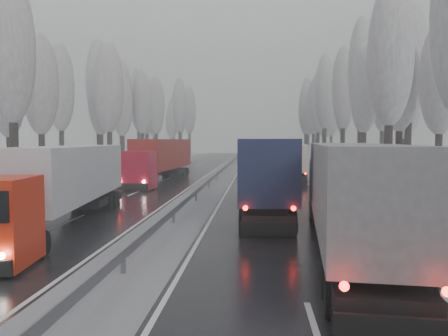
# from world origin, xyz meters

# --- Properties ---
(ground) EXTENTS (260.00, 260.00, 0.00)m
(ground) POSITION_xyz_m (0.00, 0.00, 0.00)
(ground) COLOR silver
(ground) RESTS_ON ground
(carriageway_right) EXTENTS (7.50, 200.00, 0.03)m
(carriageway_right) POSITION_xyz_m (5.25, 30.00, 0.01)
(carriageway_right) COLOR black
(carriageway_right) RESTS_ON ground
(carriageway_left) EXTENTS (7.50, 200.00, 0.03)m
(carriageway_left) POSITION_xyz_m (-5.25, 30.00, 0.01)
(carriageway_left) COLOR black
(carriageway_left) RESTS_ON ground
(median_slush) EXTENTS (3.00, 200.00, 0.04)m
(median_slush) POSITION_xyz_m (0.00, 30.00, 0.02)
(median_slush) COLOR gray
(median_slush) RESTS_ON ground
(shoulder_right) EXTENTS (2.40, 200.00, 0.04)m
(shoulder_right) POSITION_xyz_m (10.20, 30.00, 0.02)
(shoulder_right) COLOR gray
(shoulder_right) RESTS_ON ground
(shoulder_left) EXTENTS (2.40, 200.00, 0.04)m
(shoulder_left) POSITION_xyz_m (-10.20, 30.00, 0.02)
(shoulder_left) COLOR gray
(shoulder_left) RESTS_ON ground
(median_guardrail) EXTENTS (0.12, 200.00, 0.76)m
(median_guardrail) POSITION_xyz_m (0.00, 29.99, 0.60)
(median_guardrail) COLOR slate
(median_guardrail) RESTS_ON ground
(tree_18) EXTENTS (3.60, 3.60, 16.58)m
(tree_18) POSITION_xyz_m (14.51, 27.03, 10.70)
(tree_18) COLOR black
(tree_18) RESTS_ON ground
(tree_19) EXTENTS (3.60, 3.60, 14.57)m
(tree_19) POSITION_xyz_m (20.02, 31.03, 9.42)
(tree_19) COLOR black
(tree_19) RESTS_ON ground
(tree_20) EXTENTS (3.60, 3.60, 15.71)m
(tree_20) POSITION_xyz_m (17.90, 35.17, 10.14)
(tree_20) COLOR black
(tree_20) RESTS_ON ground
(tree_21) EXTENTS (3.60, 3.60, 18.62)m
(tree_21) POSITION_xyz_m (20.12, 39.17, 12.00)
(tree_21) COLOR black
(tree_21) RESTS_ON ground
(tree_22) EXTENTS (3.60, 3.60, 15.86)m
(tree_22) POSITION_xyz_m (17.02, 45.60, 10.24)
(tree_22) COLOR black
(tree_22) RESTS_ON ground
(tree_23) EXTENTS (3.60, 3.60, 13.55)m
(tree_23) POSITION_xyz_m (23.31, 49.60, 8.77)
(tree_23) COLOR black
(tree_23) RESTS_ON ground
(tree_24) EXTENTS (3.60, 3.60, 20.49)m
(tree_24) POSITION_xyz_m (17.90, 51.02, 13.19)
(tree_24) COLOR black
(tree_24) RESTS_ON ground
(tree_25) EXTENTS (3.60, 3.60, 19.44)m
(tree_25) POSITION_xyz_m (24.81, 55.02, 12.52)
(tree_25) COLOR black
(tree_25) RESTS_ON ground
(tree_26) EXTENTS (3.60, 3.60, 18.78)m
(tree_26) POSITION_xyz_m (17.56, 61.27, 12.10)
(tree_26) COLOR black
(tree_26) RESTS_ON ground
(tree_27) EXTENTS (3.60, 3.60, 17.62)m
(tree_27) POSITION_xyz_m (24.72, 65.27, 11.36)
(tree_27) COLOR black
(tree_27) RESTS_ON ground
(tree_28) EXTENTS (3.60, 3.60, 19.62)m
(tree_28) POSITION_xyz_m (16.34, 71.95, 12.64)
(tree_28) COLOR black
(tree_28) RESTS_ON ground
(tree_29) EXTENTS (3.60, 3.60, 18.11)m
(tree_29) POSITION_xyz_m (23.71, 75.95, 11.67)
(tree_29) COLOR black
(tree_29) RESTS_ON ground
(tree_30) EXTENTS (3.60, 3.60, 17.86)m
(tree_30) POSITION_xyz_m (16.56, 81.70, 11.52)
(tree_30) COLOR black
(tree_30) RESTS_ON ground
(tree_31) EXTENTS (3.60, 3.60, 18.58)m
(tree_31) POSITION_xyz_m (22.48, 85.70, 11.97)
(tree_31) COLOR black
(tree_31) RESTS_ON ground
(tree_32) EXTENTS (3.60, 3.60, 17.33)m
(tree_32) POSITION_xyz_m (16.63, 89.21, 11.18)
(tree_32) COLOR black
(tree_32) RESTS_ON ground
(tree_33) EXTENTS (3.60, 3.60, 14.33)m
(tree_33) POSITION_xyz_m (19.77, 93.21, 9.26)
(tree_33) COLOR black
(tree_33) RESTS_ON ground
(tree_34) EXTENTS (3.60, 3.60, 17.63)m
(tree_34) POSITION_xyz_m (15.73, 96.32, 11.37)
(tree_34) COLOR black
(tree_34) RESTS_ON ground
(tree_35) EXTENTS (3.60, 3.60, 18.25)m
(tree_35) POSITION_xyz_m (24.94, 100.32, 11.77)
(tree_35) COLOR black
(tree_35) RESTS_ON ground
(tree_36) EXTENTS (3.60, 3.60, 20.23)m
(tree_36) POSITION_xyz_m (17.04, 106.16, 13.02)
(tree_36) COLOR black
(tree_36) RESTS_ON ground
(tree_37) EXTENTS (3.60, 3.60, 16.37)m
(tree_37) POSITION_xyz_m (24.02, 110.16, 10.56)
(tree_37) COLOR black
(tree_37) RESTS_ON ground
(tree_38) EXTENTS (3.60, 3.60, 17.97)m
(tree_38) POSITION_xyz_m (18.73, 116.73, 11.59)
(tree_38) COLOR black
(tree_38) RESTS_ON ground
(tree_39) EXTENTS (3.60, 3.60, 16.19)m
(tree_39) POSITION_xyz_m (21.55, 120.73, 10.45)
(tree_39) COLOR black
(tree_39) RESTS_ON ground
(tree_58) EXTENTS (3.60, 3.60, 17.21)m
(tree_58) POSITION_xyz_m (-15.13, 24.57, 11.10)
(tree_58) COLOR black
(tree_58) RESTS_ON ground
(tree_60) EXTENTS (3.60, 3.60, 14.84)m
(tree_60) POSITION_xyz_m (-17.75, 34.20, 9.59)
(tree_60) COLOR black
(tree_60) RESTS_ON ground
(tree_61) EXTENTS (3.60, 3.60, 13.95)m
(tree_61) POSITION_xyz_m (-23.52, 38.20, 9.02)
(tree_61) COLOR black
(tree_61) RESTS_ON ground
(tree_62) EXTENTS (3.60, 3.60, 16.04)m
(tree_62) POSITION_xyz_m (-13.94, 43.73, 10.36)
(tree_62) COLOR black
(tree_62) RESTS_ON ground
(tree_63) EXTENTS (3.60, 3.60, 16.88)m
(tree_63) POSITION_xyz_m (-21.85, 47.73, 10.89)
(tree_63) COLOR black
(tree_63) RESTS_ON ground
(tree_64) EXTENTS (3.60, 3.60, 15.42)m
(tree_64) POSITION_xyz_m (-18.26, 52.71, 9.96)
(tree_64) COLOR black
(tree_64) RESTS_ON ground
(tree_65) EXTENTS (3.60, 3.60, 19.48)m
(tree_65) POSITION_xyz_m (-20.05, 56.71, 12.55)
(tree_65) COLOR black
(tree_65) RESTS_ON ground
(tree_66) EXTENTS (3.60, 3.60, 15.23)m
(tree_66) POSITION_xyz_m (-18.16, 62.35, 9.84)
(tree_66) COLOR black
(tree_66) RESTS_ON ground
(tree_67) EXTENTS (3.60, 3.60, 17.09)m
(tree_67) POSITION_xyz_m (-19.54, 66.35, 11.03)
(tree_67) COLOR black
(tree_67) RESTS_ON ground
(tree_68) EXTENTS (3.60, 3.60, 16.65)m
(tree_68) POSITION_xyz_m (-16.58, 69.11, 10.75)
(tree_68) COLOR black
(tree_68) RESTS_ON ground
(tree_69) EXTENTS (3.60, 3.60, 19.35)m
(tree_69) POSITION_xyz_m (-21.42, 73.11, 12.46)
(tree_69) COLOR black
(tree_69) RESTS_ON ground
(tree_70) EXTENTS (3.60, 3.60, 17.09)m
(tree_70) POSITION_xyz_m (-16.33, 79.19, 11.03)
(tree_70) COLOR black
(tree_70) RESTS_ON ground
(tree_71) EXTENTS (3.60, 3.60, 19.61)m
(tree_71) POSITION_xyz_m (-21.09, 83.19, 12.63)
(tree_71) COLOR black
(tree_71) RESTS_ON ground
(tree_72) EXTENTS (3.60, 3.60, 15.11)m
(tree_72) POSITION_xyz_m (-18.93, 88.54, 9.76)
(tree_72) COLOR black
(tree_72) RESTS_ON ground
(tree_73) EXTENTS (3.60, 3.60, 17.22)m
(tree_73) POSITION_xyz_m (-21.82, 92.54, 11.11)
(tree_73) COLOR black
(tree_73) RESTS_ON ground
(tree_74) EXTENTS (3.60, 3.60, 19.68)m
(tree_74) POSITION_xyz_m (-15.07, 99.33, 12.67)
(tree_74) COLOR black
(tree_74) RESTS_ON ground
(tree_75) EXTENTS (3.60, 3.60, 18.60)m
(tree_75) POSITION_xyz_m (-24.20, 103.33, 11.99)
(tree_75) COLOR black
(tree_75) RESTS_ON ground
(tree_76) EXTENTS (3.60, 3.60, 18.55)m
(tree_76) POSITION_xyz_m (-14.05, 108.72, 11.95)
(tree_76) COLOR black
(tree_76) RESTS_ON ground
(tree_77) EXTENTS (3.60, 3.60, 14.32)m
(tree_77) POSITION_xyz_m (-19.66, 112.72, 9.26)
(tree_77) COLOR black
(tree_77) RESTS_ON ground
(tree_78) EXTENTS (3.60, 3.60, 19.55)m
(tree_78) POSITION_xyz_m (-17.56, 115.31, 12.59)
(tree_78) COLOR black
(tree_78) RESTS_ON ground
(tree_79) EXTENTS (3.60, 3.60, 17.07)m
(tree_79) POSITION_xyz_m (-20.33, 119.31, 11.01)
(tree_79) COLOR black
(tree_79) RESTS_ON ground
(truck_grey_tarp) EXTENTS (3.84, 15.42, 3.92)m
(truck_grey_tarp) POSITION_xyz_m (7.30, 7.16, 2.29)
(truck_grey_tarp) COLOR #4D4E53
(truck_grey_tarp) RESTS_ON ground
(truck_blue_box) EXTENTS (2.97, 16.09, 4.11)m
(truck_blue_box) POSITION_xyz_m (4.30, 16.30, 2.40)
(truck_blue_box) COLOR #1B2045
(truck_blue_box) RESTS_ON ground
(truck_cream_box) EXTENTS (3.19, 14.19, 3.61)m
(truck_cream_box) POSITION_xyz_m (7.95, 36.96, 2.11)
(truck_cream_box) COLOR #B8B2A3
(truck_cream_box) RESTS_ON ground
(box_truck_distant) EXTENTS (3.08, 7.72, 2.81)m
(box_truck_distant) POSITION_xyz_m (2.97, 88.86, 1.43)
(box_truck_distant) COLOR #B7B8BE
(box_truck_distant) RESTS_ON ground
(truck_red_white) EXTENTS (3.80, 14.80, 3.76)m
(truck_red_white) POSITION_xyz_m (-4.90, 10.91, 2.20)
(truck_red_white) COLOR red
(truck_red_white) RESTS_ON ground
(truck_red_red) EXTENTS (3.50, 16.30, 4.15)m
(truck_red_red) POSITION_xyz_m (-5.14, 32.41, 2.42)
(truck_red_red) COLOR #AA0921
(truck_red_red) RESTS_ON ground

